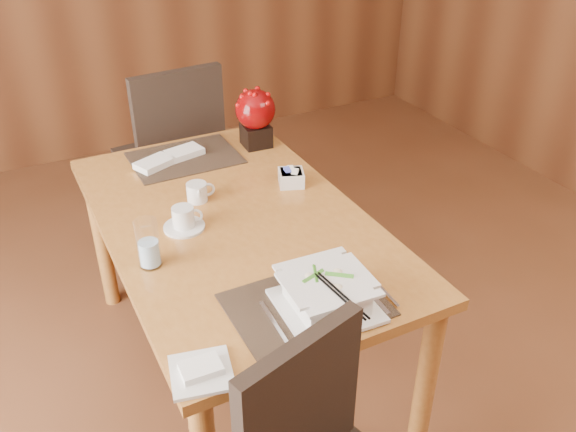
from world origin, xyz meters
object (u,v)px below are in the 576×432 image
sugar_caddy (291,178)px  soup_setting (326,294)px  bread_plate (201,373)px  coffee_cup (183,219)px  dining_table (235,240)px  far_chair (174,149)px  water_glass (148,244)px  creamer_jug (197,192)px  berry_decor (255,115)px

sugar_caddy → soup_setting: bearing=-109.6°
soup_setting → bread_plate: size_ratio=1.81×
coffee_cup → sugar_caddy: bearing=13.3°
dining_table → far_chair: far_chair is taller
bread_plate → water_glass: bearing=87.9°
dining_table → water_glass: 0.42m
dining_table → soup_setting: bearing=-85.6°
water_glass → sugar_caddy: size_ratio=1.72×
creamer_jug → bread_plate: (-0.30, -0.85, -0.03)m
dining_table → bread_plate: 0.77m
soup_setting → creamer_jug: soup_setting is taller
coffee_cup → water_glass: (-0.17, -0.16, 0.05)m
sugar_caddy → far_chair: size_ratio=0.10×
creamer_jug → berry_decor: bearing=47.4°
coffee_cup → water_glass: 0.24m
soup_setting → water_glass: water_glass is taller
coffee_cup → soup_setting: bearing=-69.4°
soup_setting → water_glass: (-0.40, 0.45, 0.03)m
dining_table → coffee_cup: size_ratio=10.21×
soup_setting → sugar_caddy: (0.26, 0.72, -0.03)m
water_glass → berry_decor: berry_decor is taller
coffee_cup → far_chair: 1.06m
coffee_cup → creamer_jug: coffee_cup is taller
coffee_cup → water_glass: water_glass is taller
soup_setting → far_chair: 1.63m
dining_table → coffee_cup: (-0.18, 0.02, 0.13)m
creamer_jug → sugar_caddy: creamer_jug is taller
coffee_cup → sugar_caddy: size_ratio=1.51×
far_chair → sugar_caddy: bearing=98.9°
soup_setting → creamer_jug: bearing=101.6°
coffee_cup → creamer_jug: bearing=56.4°
far_chair → bread_plate: bearing=70.1°
bread_plate → dining_table: bearing=61.0°
water_glass → creamer_jug: bearing=49.7°
berry_decor → bread_plate: bearing=-120.3°
sugar_caddy → far_chair: bearing=103.7°
soup_setting → creamer_jug: (-0.12, 0.77, -0.02)m
coffee_cup → dining_table: bearing=-5.6°
sugar_caddy → far_chair: (-0.22, 0.89, -0.20)m
water_glass → far_chair: bearing=69.6°
coffee_cup → creamer_jug: 0.20m
sugar_caddy → berry_decor: size_ratio=0.37×
sugar_caddy → far_chair: far_chair is taller
soup_setting → creamer_jug: 0.78m
creamer_jug → dining_table: bearing=-60.9°
bread_plate → creamer_jug: bearing=70.8°
water_glass → berry_decor: size_ratio=0.64×
far_chair → dining_table: bearing=80.4°
dining_table → berry_decor: 0.67m
berry_decor → water_glass: bearing=-135.3°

